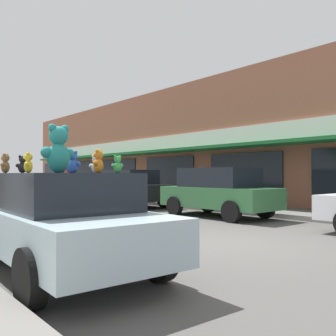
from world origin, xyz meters
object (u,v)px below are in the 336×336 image
object	(u,v)px
teddy_bear_orange	(98,162)
teddy_bear_brown	(5,164)
teddy_bear_blue	(73,162)
teddy_bear_black	(22,164)
teddy_bear_yellow	(28,163)
teddy_bear_green	(118,164)
parked_car_far_right	(128,187)
teddy_bear_giant	(58,150)
teddy_bear_white	(96,165)
teddy_bear_purple	(70,163)
plush_art_car	(61,220)
parked_car_far_center	(218,191)

from	to	relation	value
teddy_bear_orange	teddy_bear_brown	world-z (taller)	teddy_bear_orange
teddy_bear_blue	teddy_bear_black	size ratio (longest dim) A/B	1.50
teddy_bear_yellow	teddy_bear_green	bearing A→B (deg)	85.46
teddy_bear_orange	teddy_bear_blue	bearing A→B (deg)	-129.99
parked_car_far_right	teddy_bear_orange	bearing A→B (deg)	-126.00
teddy_bear_black	teddy_bear_orange	distance (m)	1.07
teddy_bear_giant	teddy_bear_white	bearing A→B (deg)	176.63
teddy_bear_purple	teddy_bear_green	size ratio (longest dim) A/B	1.59
plush_art_car	teddy_bear_brown	distance (m)	1.21
teddy_bear_purple	parked_car_far_center	world-z (taller)	teddy_bear_purple
plush_art_car	teddy_bear_purple	xyz separation A→B (m)	(0.55, 0.86, 0.88)
teddy_bear_giant	teddy_bear_yellow	world-z (taller)	teddy_bear_giant
teddy_bear_brown	teddy_bear_black	bearing A→B (deg)	45.63
teddy_bear_black	teddy_bear_purple	xyz separation A→B (m)	(1.11, 0.83, 0.06)
plush_art_car	teddy_bear_black	distance (m)	0.99
teddy_bear_black	parked_car_far_right	bearing A→B (deg)	-127.15
teddy_bear_blue	teddy_bear_giant	bearing A→B (deg)	104.82
teddy_bear_giant	teddy_bear_green	distance (m)	1.21
teddy_bear_orange	parked_car_far_right	bearing A→B (deg)	-166.36
teddy_bear_blue	teddy_bear_yellow	distance (m)	1.37
teddy_bear_brown	teddy_bear_purple	bearing A→B (deg)	141.67
teddy_bear_purple	parked_car_far_right	xyz separation A→B (m)	(6.65, 8.10, -0.80)
teddy_bear_giant	parked_car_far_center	size ratio (longest dim) A/B	0.18
teddy_bear_white	teddy_bear_orange	bearing A→B (deg)	87.96
teddy_bear_brown	teddy_bear_white	bearing A→B (deg)	109.85
teddy_bear_giant	teddy_bear_brown	bearing A→B (deg)	-41.52
teddy_bear_green	parked_car_far_right	bearing A→B (deg)	-119.45
teddy_bear_black	teddy_bear_green	distance (m)	1.38
teddy_bear_orange	parked_car_far_center	xyz separation A→B (m)	(6.76, 3.77, -0.77)
parked_car_far_right	teddy_bear_yellow	bearing A→B (deg)	-129.95
teddy_bear_blue	parked_car_far_right	distance (m)	10.87
plush_art_car	teddy_bear_brown	bearing A→B (deg)	138.23
teddy_bear_white	teddy_bear_blue	bearing A→B (deg)	-33.23
teddy_bear_white	parked_car_far_right	distance (m)	11.00
teddy_bear_blue	teddy_bear_white	xyz separation A→B (m)	(0.23, -0.34, -0.04)
teddy_bear_yellow	teddy_bear_brown	bearing A→B (deg)	-152.32
teddy_bear_brown	teddy_bear_green	size ratio (longest dim) A/B	1.24
teddy_bear_orange	teddy_bear_purple	world-z (taller)	teddy_bear_purple
plush_art_car	teddy_bear_purple	world-z (taller)	teddy_bear_purple
teddy_bear_black	parked_car_far_center	xyz separation A→B (m)	(7.76, 3.39, -0.72)
teddy_bear_brown	parked_car_far_center	world-z (taller)	teddy_bear_brown
teddy_bear_black	teddy_bear_purple	world-z (taller)	teddy_bear_purple
teddy_bear_giant	teddy_bear_green	xyz separation A→B (m)	(0.35, -1.13, -0.24)
teddy_bear_yellow	teddy_bear_green	distance (m)	1.17
teddy_bear_giant	teddy_bear_blue	bearing A→B (deg)	-144.11
plush_art_car	parked_car_far_center	size ratio (longest dim) A/B	1.00
teddy_bear_black	teddy_bear_brown	size ratio (longest dim) A/B	0.84
teddy_bear_green	parked_car_far_center	xyz separation A→B (m)	(6.83, 4.42, -0.71)
teddy_bear_orange	teddy_bear_white	bearing A→B (deg)	-155.11
teddy_bear_black	parked_car_far_center	distance (m)	8.50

